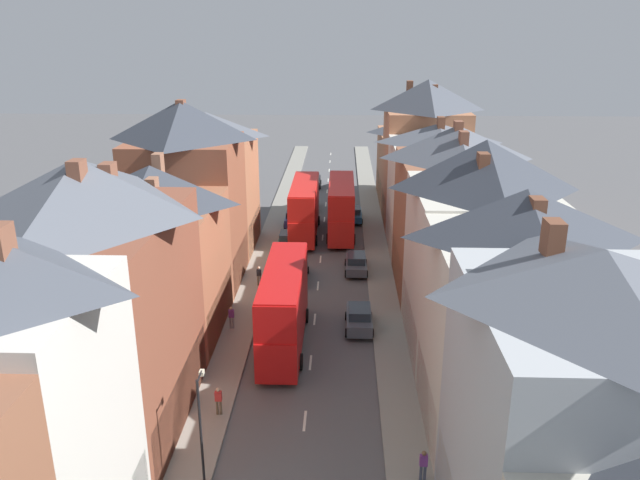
% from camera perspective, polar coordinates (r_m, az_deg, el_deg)
% --- Properties ---
extents(pavement_left, '(2.20, 104.00, 0.14)m').
position_cam_1_polar(pavement_left, '(57.79, -4.95, -0.93)').
color(pavement_left, gray).
rests_on(pavement_left, ground).
extents(pavement_right, '(2.20, 104.00, 0.14)m').
position_cam_1_polar(pavement_right, '(57.47, 5.20, -1.05)').
color(pavement_right, gray).
rests_on(pavement_right, ground).
extents(centre_line_dashes, '(0.14, 97.80, 0.01)m').
position_cam_1_polar(centre_line_dashes, '(55.55, 0.05, -1.76)').
color(centre_line_dashes, silver).
rests_on(centre_line_dashes, ground).
extents(terrace_row_left, '(8.00, 54.24, 14.52)m').
position_cam_1_polar(terrace_row_left, '(36.23, -17.46, -3.10)').
color(terrace_row_left, brown).
rests_on(terrace_row_left, ground).
extents(terrace_row_right, '(8.00, 74.82, 14.76)m').
position_cam_1_polar(terrace_row_right, '(42.99, 13.18, 0.22)').
color(terrace_row_right, '#BCB7A8').
rests_on(terrace_row_right, ground).
extents(double_decker_bus_lead, '(2.74, 10.80, 5.30)m').
position_cam_1_polar(double_decker_bus_lead, '(61.43, 1.95, 3.05)').
color(double_decker_bus_lead, red).
rests_on(double_decker_bus_lead, ground).
extents(double_decker_bus_mid_street, '(2.74, 10.80, 5.30)m').
position_cam_1_polar(double_decker_bus_mid_street, '(40.05, -3.34, -5.99)').
color(double_decker_bus_mid_street, red).
rests_on(double_decker_bus_mid_street, ground).
extents(double_decker_bus_far_approaching, '(2.74, 10.80, 5.30)m').
position_cam_1_polar(double_decker_bus_far_approaching, '(61.05, -1.44, 2.95)').
color(double_decker_bus_far_approaching, red).
rests_on(double_decker_bus_far_approaching, ground).
extents(car_near_blue, '(1.90, 4.31, 1.61)m').
position_cam_1_polar(car_near_blue, '(52.57, 3.32, -2.09)').
color(car_near_blue, '#4C515B').
rests_on(car_near_blue, ground).
extents(car_near_silver, '(1.90, 4.34, 1.67)m').
position_cam_1_polar(car_near_silver, '(80.43, -0.59, 5.46)').
color(car_near_silver, black).
rests_on(car_near_silver, ground).
extents(car_parked_left_a, '(1.90, 4.02, 1.66)m').
position_cam_1_polar(car_parked_left_a, '(64.70, -2.40, 2.04)').
color(car_parked_left_a, navy).
rests_on(car_parked_left_a, ground).
extents(car_parked_right_a, '(1.90, 4.21, 1.68)m').
position_cam_1_polar(car_parked_right_a, '(50.88, -2.17, -2.77)').
color(car_parked_right_a, '#4C515B').
rests_on(car_parked_right_a, ground).
extents(car_mid_black, '(1.90, 4.13, 1.70)m').
position_cam_1_polar(car_mid_black, '(42.93, 3.59, -7.10)').
color(car_mid_black, '#4C515B').
rests_on(car_mid_black, ground).
extents(car_parked_left_b, '(1.90, 3.88, 1.60)m').
position_cam_1_polar(car_parked_left_b, '(66.11, 3.08, 2.38)').
color(car_parked_left_b, '#236093').
rests_on(car_parked_left_b, ground).
extents(car_mid_white, '(1.90, 4.23, 1.63)m').
position_cam_1_polar(car_mid_white, '(70.37, -0.98, 3.45)').
color(car_mid_white, '#144728').
rests_on(car_mid_white, ground).
extents(car_far_grey, '(1.90, 3.98, 1.68)m').
position_cam_1_polar(car_far_grey, '(57.83, -2.94, -0.05)').
color(car_far_grey, '#144728').
rests_on(car_far_grey, ground).
extents(pedestrian_near_right, '(0.36, 0.22, 1.61)m').
position_cam_1_polar(pedestrian_near_right, '(30.19, 9.43, -19.57)').
color(pedestrian_near_right, '#3D4256').
rests_on(pedestrian_near_right, pavement_right).
extents(pedestrian_mid_left, '(0.36, 0.22, 1.61)m').
position_cam_1_polar(pedestrian_mid_left, '(34.39, -9.26, -14.20)').
color(pedestrian_mid_left, brown).
rests_on(pedestrian_mid_left, pavement_left).
extents(pedestrian_mid_right, '(0.36, 0.22, 1.61)m').
position_cam_1_polar(pedestrian_mid_right, '(43.05, -8.10, -6.92)').
color(pedestrian_mid_right, gray).
rests_on(pedestrian_mid_right, pavement_left).
extents(pedestrian_far_left, '(0.36, 0.22, 1.61)m').
position_cam_1_polar(pedestrian_far_left, '(49.62, -5.59, -3.20)').
color(pedestrian_far_left, brown).
rests_on(pedestrian_far_left, pavement_left).
extents(street_lamp, '(0.20, 1.12, 5.50)m').
position_cam_1_polar(street_lamp, '(28.93, -10.83, -16.14)').
color(street_lamp, black).
rests_on(street_lamp, ground).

